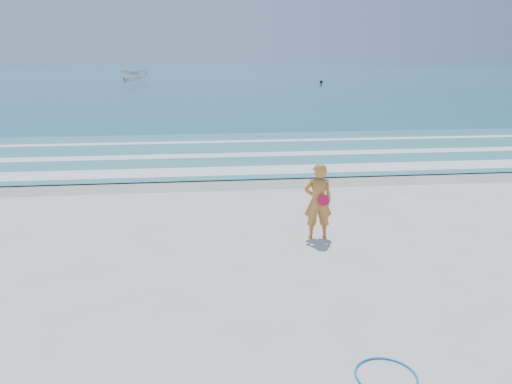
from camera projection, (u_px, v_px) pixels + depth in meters
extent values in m
plane|color=silver|center=(242.00, 315.00, 8.37)|extent=(400.00, 400.00, 0.00)
cube|color=#B2A893|center=(219.00, 181.00, 16.98)|extent=(400.00, 2.40, 0.00)
cube|color=#19727F|center=(200.00, 72.00, 108.78)|extent=(400.00, 190.00, 0.04)
cube|color=#59B7AD|center=(214.00, 152.00, 21.75)|extent=(400.00, 10.00, 0.01)
cube|color=white|center=(217.00, 171.00, 18.21)|extent=(400.00, 1.40, 0.01)
cube|color=white|center=(215.00, 155.00, 20.98)|extent=(400.00, 0.90, 0.01)
cube|color=white|center=(212.00, 142.00, 24.14)|extent=(400.00, 0.60, 0.01)
torus|color=#0C7FDA|center=(386.00, 376.00, 6.76)|extent=(0.93, 0.93, 0.03)
imported|color=silver|center=(135.00, 75.00, 77.07)|extent=(4.58, 3.00, 1.66)
sphere|color=black|center=(321.00, 82.00, 68.78)|extent=(0.45, 0.45, 0.45)
imported|color=#C67B2E|center=(318.00, 201.00, 11.59)|extent=(0.69, 0.47, 1.81)
cylinder|color=red|center=(323.00, 200.00, 11.41)|extent=(0.27, 0.08, 0.27)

